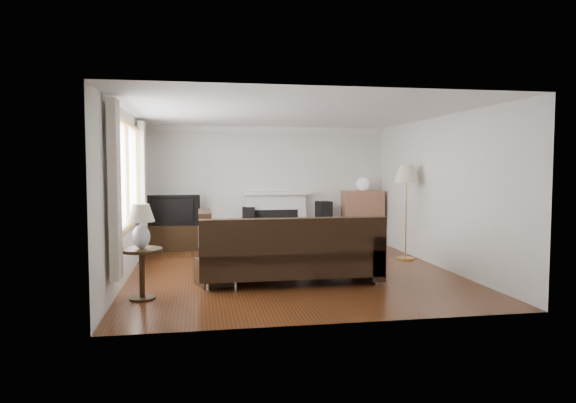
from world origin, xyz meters
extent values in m
cube|color=#4D2511|center=(0.00, 0.00, 0.00)|extent=(5.10, 5.60, 0.04)
cube|color=white|center=(0.00, 0.00, 2.50)|extent=(5.10, 5.60, 0.04)
cube|color=silver|center=(0.00, 2.75, 1.25)|extent=(5.00, 0.04, 2.50)
cube|color=silver|center=(0.00, -2.75, 1.25)|extent=(5.00, 0.04, 2.50)
cube|color=silver|center=(-2.50, 0.00, 1.25)|extent=(0.04, 5.50, 2.50)
cube|color=silver|center=(2.50, 0.00, 1.25)|extent=(0.04, 5.50, 2.50)
cube|color=brown|center=(-2.45, -0.20, 1.55)|extent=(0.12, 2.74, 1.54)
cube|color=beige|center=(-2.40, -1.72, 1.40)|extent=(0.10, 0.35, 2.10)
cube|color=beige|center=(-2.40, 1.32, 1.40)|extent=(0.10, 0.35, 2.10)
cube|color=white|center=(0.15, 2.64, 0.57)|extent=(1.40, 0.26, 1.15)
cube|color=black|center=(-1.97, 2.49, 0.25)|extent=(1.01, 0.45, 0.50)
imported|color=black|center=(-1.94, 2.49, 0.81)|extent=(1.06, 0.14, 0.61)
cube|color=black|center=(-0.43, 2.55, 0.42)|extent=(0.24, 0.28, 0.84)
cube|color=black|center=(1.16, 2.54, 0.47)|extent=(0.33, 0.37, 0.94)
cube|color=#925D44|center=(2.00, 2.52, 0.58)|extent=(0.84, 0.40, 1.16)
sphere|color=white|center=(2.00, 2.52, 1.30)|extent=(0.27, 0.27, 0.27)
cube|color=black|center=(-0.16, -0.71, 0.45)|extent=(2.79, 2.04, 0.90)
cube|color=#9A6749|center=(0.14, 0.82, 0.22)|extent=(1.19, 0.76, 0.43)
cube|color=black|center=(-1.24, -0.72, 0.19)|extent=(0.57, 0.57, 0.38)
cube|color=#B7833F|center=(2.22, 0.71, 0.85)|extent=(0.49, 0.49, 1.71)
cube|color=black|center=(-2.15, -1.37, 0.32)|extent=(0.52, 0.52, 0.65)
cube|color=silver|center=(-2.15, -1.37, 0.92)|extent=(0.34, 0.34, 0.55)
camera|label=1|loc=(-1.44, -7.94, 1.67)|focal=32.00mm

